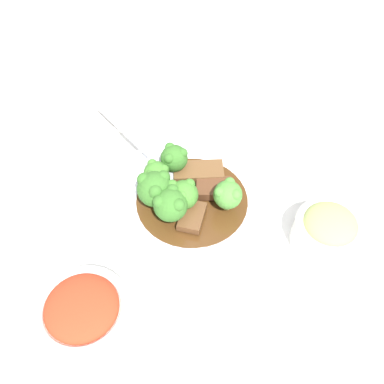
% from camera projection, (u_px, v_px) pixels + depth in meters
% --- Properties ---
extents(ground_plane, '(4.00, 4.00, 0.00)m').
position_uv_depth(ground_plane, '(192.00, 206.00, 0.67)').
color(ground_plane, white).
extents(main_plate, '(0.26, 0.26, 0.02)m').
position_uv_depth(main_plate, '(192.00, 202.00, 0.66)').
color(main_plate, white).
rests_on(main_plate, ground_plane).
extents(beef_strip_0, '(0.06, 0.06, 0.01)m').
position_uv_depth(beef_strip_0, '(214.00, 188.00, 0.66)').
color(beef_strip_0, '#56331E').
rests_on(beef_strip_0, main_plate).
extents(beef_strip_1, '(0.08, 0.08, 0.02)m').
position_uv_depth(beef_strip_1, '(198.00, 172.00, 0.67)').
color(beef_strip_1, brown).
rests_on(beef_strip_1, main_plate).
extents(beef_strip_2, '(0.05, 0.06, 0.01)m').
position_uv_depth(beef_strip_2, '(192.00, 216.00, 0.63)').
color(beef_strip_2, brown).
rests_on(beef_strip_2, main_plate).
extents(broccoli_floret_0, '(0.04, 0.04, 0.05)m').
position_uv_depth(broccoli_floret_0, '(228.00, 194.00, 0.62)').
color(broccoli_floret_0, '#8EB756').
rests_on(broccoli_floret_0, main_plate).
extents(broccoli_floret_1, '(0.04, 0.04, 0.04)m').
position_uv_depth(broccoli_floret_1, '(156.00, 173.00, 0.65)').
color(broccoli_floret_1, '#8EB756').
rests_on(broccoli_floret_1, main_plate).
extents(broccoli_floret_2, '(0.05, 0.05, 0.06)m').
position_uv_depth(broccoli_floret_2, '(155.00, 188.00, 0.62)').
color(broccoli_floret_2, '#8EB756').
rests_on(broccoli_floret_2, main_plate).
extents(broccoli_floret_3, '(0.05, 0.05, 0.05)m').
position_uv_depth(broccoli_floret_3, '(170.00, 204.00, 0.61)').
color(broccoli_floret_3, '#7FA84C').
rests_on(broccoli_floret_3, main_plate).
extents(broccoli_floret_4, '(0.04, 0.04, 0.05)m').
position_uv_depth(broccoli_floret_4, '(174.00, 158.00, 0.66)').
color(broccoli_floret_4, '#8EB756').
rests_on(broccoli_floret_4, main_plate).
extents(broccoli_floret_5, '(0.04, 0.04, 0.05)m').
position_uv_depth(broccoli_floret_5, '(181.00, 193.00, 0.63)').
color(broccoli_floret_5, '#7FA84C').
rests_on(broccoli_floret_5, main_plate).
extents(serving_spoon, '(0.22, 0.06, 0.01)m').
position_uv_depth(serving_spoon, '(159.00, 164.00, 0.69)').
color(serving_spoon, '#B7B7BC').
rests_on(serving_spoon, main_plate).
extents(side_bowl_kimchi, '(0.11, 0.11, 0.06)m').
position_uv_depth(side_bowl_kimchi, '(84.00, 313.00, 0.53)').
color(side_bowl_kimchi, white).
rests_on(side_bowl_kimchi, ground_plane).
extents(side_bowl_appetizer, '(0.09, 0.09, 0.06)m').
position_uv_depth(side_bowl_appetizer, '(328.00, 230.00, 0.61)').
color(side_bowl_appetizer, white).
rests_on(side_bowl_appetizer, ground_plane).
extents(sauce_dish, '(0.08, 0.08, 0.01)m').
position_uv_depth(sauce_dish, '(118.00, 115.00, 0.78)').
color(sauce_dish, white).
rests_on(sauce_dish, ground_plane).
extents(paper_napkin, '(0.10, 0.10, 0.01)m').
position_uv_depth(paper_napkin, '(191.00, 107.00, 0.80)').
color(paper_napkin, silver).
rests_on(paper_napkin, ground_plane).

